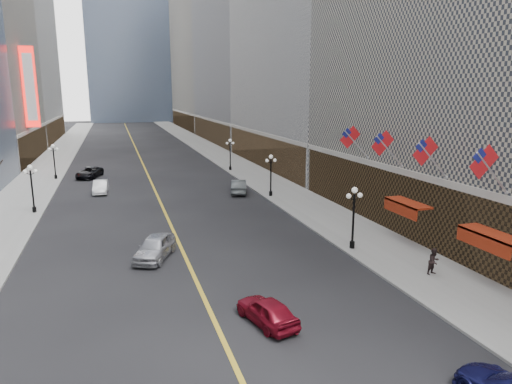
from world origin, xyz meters
TOP-DOWN VIEW (x-y plane):
  - sidewalk_east at (14.00, 70.00)m, footprint 6.00×230.00m
  - sidewalk_west at (-14.00, 70.00)m, footprint 6.00×230.00m
  - lane_line at (0.00, 80.00)m, footprint 0.25×200.00m
  - bldg_east_c at (29.88, 106.00)m, footprint 26.60×40.60m
  - bldg_east_d at (29.90, 149.00)m, footprint 26.60×46.60m
  - streetlamp_east_1 at (11.80, 30.00)m, footprint 1.26×0.44m
  - streetlamp_east_2 at (11.80, 48.00)m, footprint 1.26×0.44m
  - streetlamp_east_3 at (11.80, 66.00)m, footprint 1.26×0.44m
  - streetlamp_west_2 at (-11.80, 48.00)m, footprint 1.26×0.44m
  - streetlamp_west_3 at (-11.80, 66.00)m, footprint 1.26×0.44m
  - flag_2 at (15.31, 22.00)m, footprint 2.87×0.12m
  - flag_3 at (15.31, 27.00)m, footprint 2.87×0.12m
  - flag_4 at (15.31, 32.00)m, footprint 2.87×0.12m
  - flag_5 at (15.31, 37.00)m, footprint 2.87×0.12m
  - awning_b at (16.11, 22.00)m, footprint 1.40×4.00m
  - awning_c at (16.11, 30.00)m, footprint 1.40×4.00m
  - theatre_marquee at (-15.88, 80.00)m, footprint 2.00×0.55m
  - car_nb_near at (-2.00, 32.50)m, footprint 3.69×5.07m
  - car_nb_mid at (-6.01, 55.72)m, footprint 1.69×4.37m
  - car_nb_far at (-7.62, 66.19)m, footprint 3.86×5.65m
  - car_sb_mid at (2.45, 21.62)m, footprint 2.55×4.22m
  - car_sb_far at (9.00, 50.94)m, footprint 2.91×5.02m
  - ped_east_walk at (14.18, 24.12)m, footprint 0.89×0.62m

SIDE VIEW (x-z plane):
  - lane_line at x=0.00m, z-range 0.00..0.02m
  - sidewalk_east at x=14.00m, z-range 0.00..0.15m
  - sidewalk_west at x=-14.00m, z-range 0.00..0.15m
  - car_sb_mid at x=2.45m, z-range 0.00..1.34m
  - car_nb_mid at x=-6.01m, z-range 0.00..1.42m
  - car_nb_far at x=-7.62m, z-range 0.00..1.43m
  - car_sb_far at x=9.00m, z-range 0.00..1.57m
  - car_nb_near at x=-2.00m, z-range 0.00..1.61m
  - ped_east_walk at x=14.18m, z-range 0.15..1.82m
  - streetlamp_east_1 at x=11.80m, z-range 0.64..5.16m
  - streetlamp_east_2 at x=11.80m, z-range 0.64..5.16m
  - streetlamp_east_3 at x=11.80m, z-range 0.64..5.16m
  - streetlamp_west_2 at x=-11.80m, z-range 0.64..5.16m
  - streetlamp_west_3 at x=-11.80m, z-range 0.64..5.16m
  - awning_b at x=16.11m, z-range 2.62..3.54m
  - awning_c at x=16.11m, z-range 2.62..3.54m
  - flag_2 at x=15.31m, z-range 5.85..8.72m
  - flag_3 at x=15.31m, z-range 5.85..8.72m
  - flag_4 at x=15.31m, z-range 5.85..8.72m
  - flag_5 at x=15.31m, z-range 5.85..8.72m
  - theatre_marquee at x=-15.88m, z-range 6.00..18.00m
  - bldg_east_c at x=29.88m, z-range -0.22..48.58m
  - bldg_east_d at x=29.90m, z-range -0.23..62.57m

